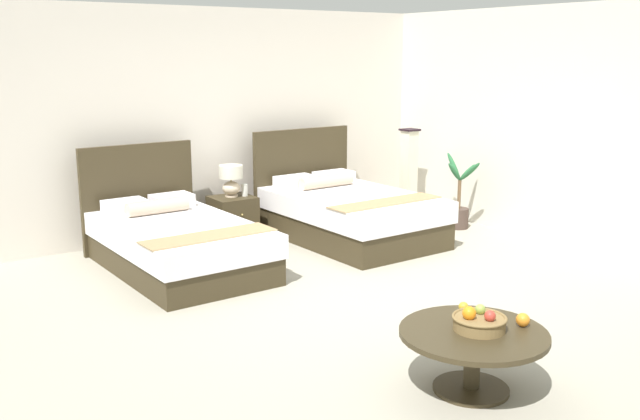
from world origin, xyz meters
name	(u,v)px	position (x,y,z in m)	size (l,w,h in m)	color
ground_plane	(366,298)	(0.00, 0.00, -0.01)	(9.59, 9.73, 0.02)	#A09B8A
wall_back	(214,122)	(0.00, 3.07, 1.36)	(9.59, 0.12, 2.72)	silver
wall_side_right	(552,126)	(3.00, 0.40, 1.36)	(0.12, 5.33, 2.72)	silver
bed_near_window	(176,242)	(-1.09, 1.77, 0.29)	(1.35, 2.18, 1.19)	#382F1C
bed_near_corner	(348,213)	(1.09, 1.76, 0.32)	(1.47, 2.16, 1.24)	#382F1C
nightstand	(233,217)	(-0.02, 2.60, 0.25)	(0.49, 0.49, 0.50)	#382F1C
table_lamp	(231,178)	(-0.02, 2.62, 0.72)	(0.28, 0.28, 0.38)	beige
vase	(245,190)	(0.13, 2.56, 0.57)	(0.08, 0.08, 0.15)	silver
coffee_table	(473,344)	(-0.55, -1.86, 0.33)	(0.97, 0.97, 0.42)	#382F1C
fruit_bowl	(479,321)	(-0.51, -1.86, 0.48)	(0.36, 0.36, 0.17)	olive
loose_apple	(463,307)	(-0.35, -1.56, 0.45)	(0.07, 0.07, 0.07)	gold
loose_orange	(523,320)	(-0.22, -1.98, 0.46)	(0.09, 0.09, 0.09)	orange
floor_lamp_corner	(409,173)	(2.50, 2.31, 0.59)	(0.21, 0.21, 1.19)	black
potted_palm	(459,207)	(2.56, 1.40, 0.27)	(0.48, 0.60, 0.95)	#46362E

